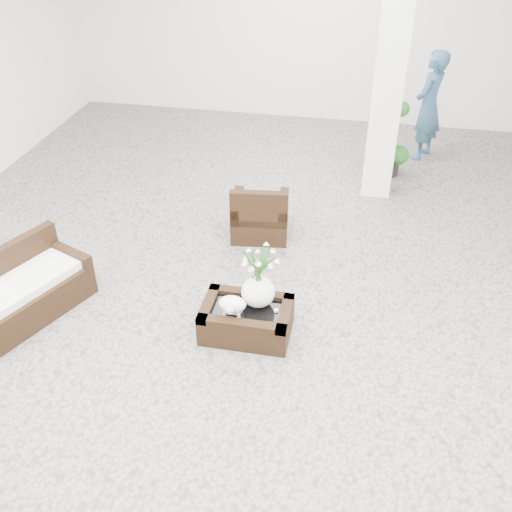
% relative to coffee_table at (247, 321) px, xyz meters
% --- Properties ---
extents(ground, '(11.00, 11.00, 0.00)m').
position_rel_coffee_table_xyz_m(ground, '(-0.00, 0.60, -0.16)').
color(ground, gray).
rests_on(ground, ground).
extents(column, '(0.40, 0.40, 3.50)m').
position_rel_coffee_table_xyz_m(column, '(1.20, 3.40, 1.59)').
color(column, white).
rests_on(column, ground).
extents(coffee_table, '(0.90, 0.60, 0.31)m').
position_rel_coffee_table_xyz_m(coffee_table, '(0.00, 0.00, 0.00)').
color(coffee_table, black).
rests_on(coffee_table, ground).
extents(sheep_figurine, '(0.28, 0.23, 0.21)m').
position_rel_coffee_table_xyz_m(sheep_figurine, '(-0.12, -0.10, 0.26)').
color(sheep_figurine, white).
rests_on(sheep_figurine, coffee_table).
extents(planter_narcissus, '(0.44, 0.44, 0.80)m').
position_rel_coffee_table_xyz_m(planter_narcissus, '(0.10, 0.10, 0.56)').
color(planter_narcissus, white).
rests_on(planter_narcissus, coffee_table).
extents(tealight, '(0.04, 0.04, 0.03)m').
position_rel_coffee_table_xyz_m(tealight, '(0.30, 0.02, 0.17)').
color(tealight, white).
rests_on(tealight, coffee_table).
extents(armchair, '(0.78, 0.76, 0.75)m').
position_rel_coffee_table_xyz_m(armchair, '(-0.23, 1.93, 0.22)').
color(armchair, black).
rests_on(armchair, ground).
extents(loveseat, '(1.13, 1.50, 0.72)m').
position_rel_coffee_table_xyz_m(loveseat, '(-2.36, -0.15, 0.20)').
color(loveseat, black).
rests_on(loveseat, ground).
extents(topiary, '(0.42, 0.42, 1.59)m').
position_rel_coffee_table_xyz_m(topiary, '(1.34, 4.02, 0.64)').
color(topiary, '#1C4C18').
rests_on(topiary, ground).
extents(shopper, '(0.65, 0.74, 1.71)m').
position_rel_coffee_table_xyz_m(shopper, '(1.88, 4.74, 0.70)').
color(shopper, '#2D4B64').
rests_on(shopper, ground).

